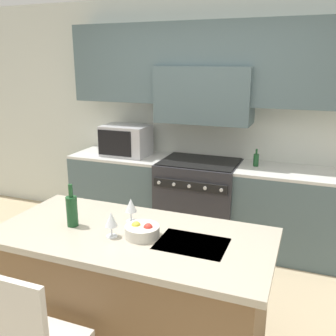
{
  "coord_description": "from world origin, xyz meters",
  "views": [
    {
      "loc": [
        1.11,
        -2.21,
        1.99
      ],
      "look_at": [
        0.03,
        0.59,
        1.14
      ],
      "focal_mm": 40.0,
      "sensor_mm": 36.0,
      "label": 1
    }
  ],
  "objects_px": {
    "wine_bottle": "(72,210)",
    "wine_glass_near": "(111,220)",
    "fruit_bowl": "(142,231)",
    "range_stove": "(198,201)",
    "microwave": "(126,140)",
    "wine_glass_far": "(131,206)",
    "oil_bottle_on_counter": "(256,160)"
  },
  "relations": [
    {
      "from": "wine_glass_near",
      "to": "wine_glass_far",
      "type": "bearing_deg",
      "value": 87.98
    },
    {
      "from": "wine_glass_far",
      "to": "wine_bottle",
      "type": "bearing_deg",
      "value": -148.9
    },
    {
      "from": "microwave",
      "to": "wine_glass_near",
      "type": "relative_size",
      "value": 3.1
    },
    {
      "from": "range_stove",
      "to": "wine_glass_near",
      "type": "bearing_deg",
      "value": -91.05
    },
    {
      "from": "wine_glass_near",
      "to": "fruit_bowl",
      "type": "distance_m",
      "value": 0.21
    },
    {
      "from": "microwave",
      "to": "wine_bottle",
      "type": "bearing_deg",
      "value": -73.83
    },
    {
      "from": "microwave",
      "to": "fruit_bowl",
      "type": "relative_size",
      "value": 2.37
    },
    {
      "from": "range_stove",
      "to": "fruit_bowl",
      "type": "bearing_deg",
      "value": -85.25
    },
    {
      "from": "range_stove",
      "to": "wine_bottle",
      "type": "xyz_separation_m",
      "value": [
        -0.37,
        -1.83,
        0.54
      ]
    },
    {
      "from": "wine_glass_far",
      "to": "oil_bottle_on_counter",
      "type": "distance_m",
      "value": 1.81
    },
    {
      "from": "range_stove",
      "to": "microwave",
      "type": "relative_size",
      "value": 1.76
    },
    {
      "from": "wine_glass_far",
      "to": "oil_bottle_on_counter",
      "type": "height_order",
      "value": "oil_bottle_on_counter"
    },
    {
      "from": "wine_glass_far",
      "to": "oil_bottle_on_counter",
      "type": "bearing_deg",
      "value": 69.75
    },
    {
      "from": "range_stove",
      "to": "wine_glass_near",
      "type": "height_order",
      "value": "wine_glass_near"
    },
    {
      "from": "wine_bottle",
      "to": "wine_glass_near",
      "type": "bearing_deg",
      "value": -9.23
    },
    {
      "from": "microwave",
      "to": "wine_glass_far",
      "type": "bearing_deg",
      "value": -61.64
    },
    {
      "from": "oil_bottle_on_counter",
      "to": "fruit_bowl",
      "type": "bearing_deg",
      "value": -103.39
    },
    {
      "from": "microwave",
      "to": "oil_bottle_on_counter",
      "type": "relative_size",
      "value": 2.86
    },
    {
      "from": "microwave",
      "to": "oil_bottle_on_counter",
      "type": "xyz_separation_m",
      "value": [
        1.51,
        0.06,
        -0.11
      ]
    },
    {
      "from": "wine_bottle",
      "to": "fruit_bowl",
      "type": "relative_size",
      "value": 1.33
    },
    {
      "from": "wine_bottle",
      "to": "wine_glass_near",
      "type": "distance_m",
      "value": 0.34
    },
    {
      "from": "wine_bottle",
      "to": "range_stove",
      "type": "bearing_deg",
      "value": 78.47
    },
    {
      "from": "microwave",
      "to": "wine_bottle",
      "type": "relative_size",
      "value": 1.77
    },
    {
      "from": "fruit_bowl",
      "to": "wine_bottle",
      "type": "bearing_deg",
      "value": -178.01
    },
    {
      "from": "range_stove",
      "to": "wine_bottle",
      "type": "distance_m",
      "value": 1.95
    },
    {
      "from": "wine_bottle",
      "to": "wine_glass_far",
      "type": "xyz_separation_m",
      "value": [
        0.35,
        0.21,
        0.0
      ]
    },
    {
      "from": "wine_bottle",
      "to": "wine_glass_near",
      "type": "xyz_separation_m",
      "value": [
        0.34,
        -0.06,
        0.0
      ]
    },
    {
      "from": "wine_glass_near",
      "to": "wine_glass_far",
      "type": "xyz_separation_m",
      "value": [
        0.01,
        0.27,
        0.0
      ]
    },
    {
      "from": "wine_bottle",
      "to": "wine_glass_far",
      "type": "distance_m",
      "value": 0.41
    },
    {
      "from": "range_stove",
      "to": "wine_glass_far",
      "type": "height_order",
      "value": "wine_glass_far"
    },
    {
      "from": "microwave",
      "to": "wine_glass_near",
      "type": "xyz_separation_m",
      "value": [
        0.88,
        -1.91,
        -0.09
      ]
    },
    {
      "from": "wine_glass_far",
      "to": "fruit_bowl",
      "type": "distance_m",
      "value": 0.27
    }
  ]
}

